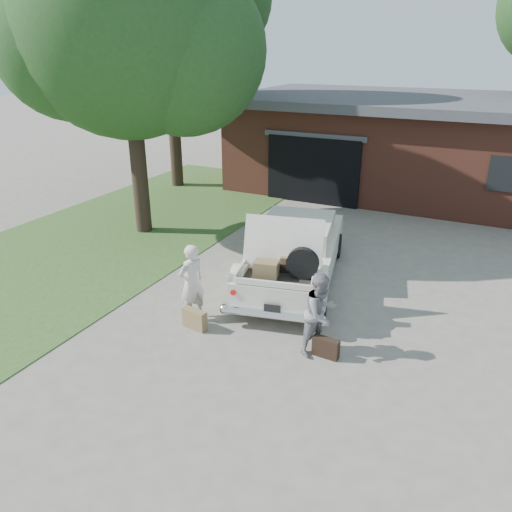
% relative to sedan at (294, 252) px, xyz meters
% --- Properties ---
extents(ground, '(90.00, 90.00, 0.00)m').
position_rel_sedan_xyz_m(ground, '(-0.25, -2.05, -0.70)').
color(ground, gray).
rests_on(ground, ground).
extents(grass_strip, '(6.00, 16.00, 0.02)m').
position_rel_sedan_xyz_m(grass_strip, '(-5.75, 0.95, -0.69)').
color(grass_strip, '#2D4C1E').
rests_on(grass_strip, ground).
extents(house, '(12.80, 7.80, 3.30)m').
position_rel_sedan_xyz_m(house, '(0.73, 9.43, 0.97)').
color(house, brown).
rests_on(house, ground).
extents(tree_left, '(6.51, 5.66, 8.30)m').
position_rel_sedan_xyz_m(tree_left, '(-5.04, 1.16, 4.53)').
color(tree_left, '#38281E').
rests_on(tree_left, ground).
extents(sedan, '(2.78, 5.03, 1.92)m').
position_rel_sedan_xyz_m(sedan, '(0.00, 0.00, 0.00)').
color(sedan, white).
rests_on(sedan, ground).
extents(woman_left, '(0.54, 0.66, 1.55)m').
position_rel_sedan_xyz_m(woman_left, '(-1.13, -2.47, 0.08)').
color(woman_left, silver).
rests_on(woman_left, ground).
extents(woman_right, '(0.80, 0.89, 1.49)m').
position_rel_sedan_xyz_m(woman_right, '(1.48, -2.47, 0.05)').
color(woman_right, gray).
rests_on(woman_right, ground).
extents(suitcase_left, '(0.52, 0.24, 0.39)m').
position_rel_sedan_xyz_m(suitcase_left, '(-0.89, -2.78, -0.50)').
color(suitcase_left, olive).
rests_on(suitcase_left, ground).
extents(suitcase_right, '(0.47, 0.18, 0.36)m').
position_rel_sedan_xyz_m(suitcase_right, '(1.64, -2.59, -0.52)').
color(suitcase_right, black).
rests_on(suitcase_right, ground).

